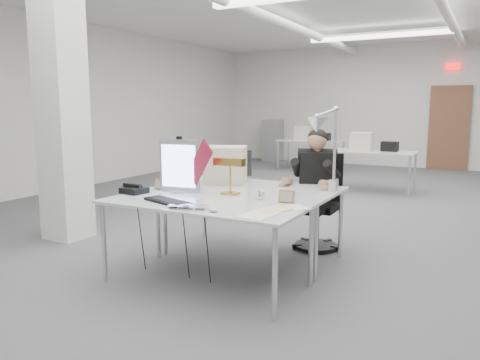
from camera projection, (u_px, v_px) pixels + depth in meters
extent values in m
cube|color=#4F4F51|center=(305.00, 224.00, 6.38)|extent=(10.00, 14.00, 0.02)
cube|color=silver|center=(401.00, 106.00, 12.23)|extent=(10.00, 0.02, 3.20)
cube|color=silver|center=(46.00, 105.00, 8.48)|extent=(0.02, 14.00, 3.20)
cube|color=white|center=(62.00, 105.00, 5.47)|extent=(0.45, 0.45, 3.20)
cube|color=brown|center=(449.00, 128.00, 11.69)|extent=(0.95, 0.08, 2.10)
cube|color=red|center=(453.00, 67.00, 11.42)|extent=(0.32, 0.06, 0.16)
cylinder|color=silver|center=(228.00, 1.00, 6.47)|extent=(0.16, 13.60, 0.16)
cube|color=white|center=(378.00, 36.00, 9.40)|extent=(2.80, 0.14, 0.08)
cube|color=silver|center=(206.00, 203.00, 4.09)|extent=(1.80, 0.90, 0.02)
cube|color=silver|center=(252.00, 187.00, 4.87)|extent=(1.80, 0.90, 0.02)
cube|color=silver|center=(372.00, 152.00, 8.78)|extent=(1.60, 0.80, 0.02)
cube|color=silver|center=(311.00, 141.00, 11.63)|extent=(1.60, 0.80, 0.02)
cube|color=gray|center=(273.00, 140.00, 13.71)|extent=(0.45, 0.55, 1.20)
cube|color=#A8A7AC|center=(180.00, 166.00, 4.52)|extent=(0.41, 0.10, 0.51)
cube|color=maroon|center=(200.00, 162.00, 4.36)|extent=(0.39, 0.18, 0.46)
cube|color=black|center=(168.00, 201.00, 4.03)|extent=(0.52, 0.31, 0.02)
imported|color=silver|center=(186.00, 208.00, 3.77)|extent=(0.37, 0.29, 0.03)
ellipsoid|color=silver|center=(213.00, 210.00, 3.67)|extent=(0.09, 0.06, 0.03)
cube|color=black|center=(134.00, 190.00, 4.48)|extent=(0.24, 0.22, 0.05)
cube|color=#A47B47|center=(159.00, 184.00, 4.67)|extent=(0.14, 0.07, 0.11)
cube|color=#AA7E49|center=(287.00, 196.00, 4.03)|extent=(0.15, 0.05, 0.11)
cylinder|color=silver|center=(261.00, 194.00, 4.16)|extent=(0.09, 0.06, 0.09)
cube|color=silver|center=(258.00, 215.00, 3.56)|extent=(0.26, 0.35, 0.01)
cube|color=#E5C789|center=(274.00, 210.00, 3.74)|extent=(0.28, 0.32, 0.01)
cube|color=silver|center=(297.00, 207.00, 3.83)|extent=(0.27, 0.26, 0.01)
cube|color=beige|center=(226.00, 165.00, 5.04)|extent=(0.54, 0.52, 0.40)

